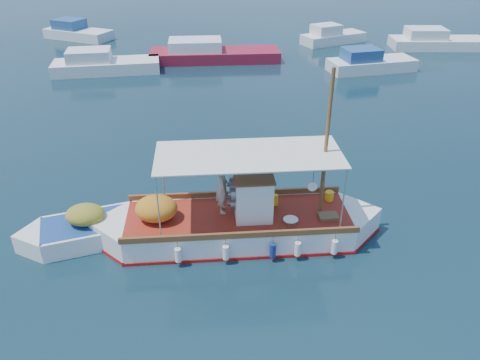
{
  "coord_description": "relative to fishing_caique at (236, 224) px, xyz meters",
  "views": [
    {
      "loc": [
        -0.19,
        -13.45,
        9.54
      ],
      "look_at": [
        -0.48,
        0.0,
        1.88
      ],
      "focal_mm": 35.0,
      "sensor_mm": 36.0,
      "label": 1
    }
  ],
  "objects": [
    {
      "name": "bg_boat_e",
      "position": [
        15.47,
        26.1,
        -0.04
      ],
      "size": [
        7.54,
        2.69,
        1.8
      ],
      "rotation": [
        0.0,
        0.0,
        0.01
      ],
      "color": "silver",
      "rests_on": "ground"
    },
    {
      "name": "bg_boat_nw",
      "position": [
        -9.73,
        18.86,
        -0.04
      ],
      "size": [
        7.49,
        3.7,
        1.8
      ],
      "rotation": [
        0.0,
        0.0,
        0.19
      ],
      "color": "silver",
      "rests_on": "ground"
    },
    {
      "name": "bg_boat_far_n",
      "position": [
        7.29,
        27.59,
        -0.04
      ],
      "size": [
        5.78,
        4.35,
        1.8
      ],
      "rotation": [
        0.0,
        0.0,
        0.49
      ],
      "color": "silver",
      "rests_on": "ground"
    },
    {
      "name": "dinghy",
      "position": [
        -4.28,
        0.01,
        -0.21
      ],
      "size": [
        5.82,
        3.19,
        1.51
      ],
      "rotation": [
        0.0,
        0.0,
        0.36
      ],
      "color": "white",
      "rests_on": "ground"
    },
    {
      "name": "fishing_caique",
      "position": [
        0.0,
        0.0,
        0.0
      ],
      "size": [
        9.74,
        3.34,
        5.97
      ],
      "rotation": [
        0.0,
        0.0,
        0.1
      ],
      "color": "white",
      "rests_on": "ground"
    },
    {
      "name": "bg_boat_n",
      "position": [
        -2.52,
        21.91,
        -0.04
      ],
      "size": [
        9.78,
        3.75,
        1.8
      ],
      "rotation": [
        0.0,
        0.0,
        0.1
      ],
      "color": "maroon",
      "rests_on": "ground"
    },
    {
      "name": "bg_boat_ne",
      "position": [
        8.7,
        19.59,
        -0.04
      ],
      "size": [
        6.37,
        3.69,
        1.8
      ],
      "rotation": [
        0.0,
        0.0,
        0.26
      ],
      "color": "silver",
      "rests_on": "ground"
    },
    {
      "name": "ground",
      "position": [
        0.59,
        0.61,
        -0.53
      ],
      "size": [
        160.0,
        160.0,
        0.0
      ],
      "primitive_type": "plane",
      "color": "black",
      "rests_on": "ground"
    },
    {
      "name": "bg_boat_far_w",
      "position": [
        -14.84,
        28.87,
        -0.04
      ],
      "size": [
        6.39,
        4.41,
        1.8
      ],
      "rotation": [
        0.0,
        0.0,
        -0.39
      ],
      "color": "silver",
      "rests_on": "ground"
    }
  ]
}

